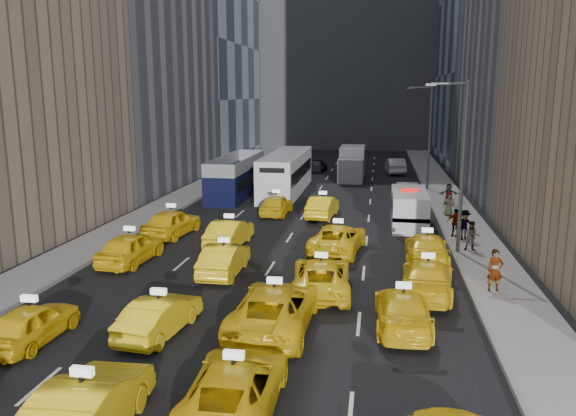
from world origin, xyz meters
name	(u,v)px	position (x,y,z in m)	size (l,w,h in m)	color
ground	(226,338)	(0.00, 0.00, 0.00)	(160.00, 160.00, 0.00)	black
sidewalk_west	(183,197)	(-10.50, 25.00, 0.07)	(3.00, 90.00, 0.15)	gray
sidewalk_east	(451,206)	(10.50, 25.00, 0.07)	(3.00, 90.00, 0.15)	gray
curb_west	(200,198)	(-9.05, 25.00, 0.09)	(0.15, 90.00, 0.18)	slate
curb_east	(431,205)	(9.05, 25.00, 0.09)	(0.15, 90.00, 0.18)	slate
building_backdrop	(350,15)	(0.00, 72.00, 20.00)	(30.00, 12.00, 40.00)	slate
streetlight_near	(461,161)	(9.18, 12.00, 4.92)	(2.15, 0.22, 9.00)	#595B60
streetlight_far	(428,134)	(9.18, 32.00, 4.92)	(2.15, 0.22, 9.00)	#595B60
taxi_1	(85,411)	(-1.78, -6.24, 0.82)	(1.73, 4.95, 1.63)	yellow
taxi_2	(234,387)	(1.45, -4.40, 0.71)	(2.35, 5.10, 1.42)	yellow
taxi_4	(32,323)	(-6.43, -1.36, 0.68)	(1.61, 3.99, 1.36)	yellow
taxi_5	(160,316)	(-2.39, -0.02, 0.68)	(1.44, 4.12, 1.36)	yellow
taxi_6	(275,308)	(1.52, 1.07, 0.80)	(2.66, 5.77, 1.60)	yellow
taxi_7	(403,309)	(6.06, 1.90, 0.69)	(1.95, 4.79, 1.39)	yellow
taxi_8	(131,248)	(-7.03, 7.77, 0.78)	(1.84, 4.57, 1.56)	yellow
taxi_9	(224,259)	(-1.96, 6.83, 0.72)	(1.53, 4.38, 1.44)	yellow
taxi_10	(321,276)	(2.78, 5.05, 0.72)	(2.40, 5.21, 1.45)	yellow
taxi_11	(427,278)	(7.20, 5.52, 0.75)	(2.09, 5.15, 1.49)	yellow
taxi_12	(172,223)	(-6.96, 13.28, 0.82)	(1.93, 4.79, 1.63)	yellow
taxi_13	(229,233)	(-2.99, 11.59, 0.76)	(1.60, 4.58, 1.51)	yellow
taxi_14	(338,238)	(3.01, 11.55, 0.73)	(2.43, 5.27, 1.46)	yellow
taxi_15	(426,249)	(7.53, 10.06, 0.74)	(2.08, 5.12, 1.49)	yellow
taxi_16	(276,205)	(-1.90, 20.08, 0.73)	(1.72, 4.27, 1.46)	yellow
taxi_17	(323,207)	(1.37, 19.83, 0.74)	(1.57, 4.50, 1.48)	yellow
nypd_van	(409,209)	(7.05, 18.10, 1.10)	(2.95, 5.90, 2.42)	silver
double_decker	(237,176)	(-6.50, 27.12, 1.59)	(3.29, 11.16, 3.20)	black
city_bus	(286,173)	(-2.68, 29.08, 1.67)	(3.26, 13.14, 3.37)	silver
box_truck	(352,163)	(2.46, 37.57, 1.55)	(2.51, 6.95, 3.15)	silver
misc_car_0	(407,192)	(7.29, 26.48, 0.78)	(1.65, 4.73, 1.56)	#B1B4B9
misc_car_1	(270,168)	(-6.10, 39.29, 0.67)	(2.22, 4.81, 1.34)	black
misc_car_2	(354,162)	(2.34, 45.52, 0.70)	(1.96, 4.83, 1.40)	gray
misc_car_3	(317,165)	(-1.48, 42.13, 0.70)	(1.66, 4.12, 1.40)	black
misc_car_4	(395,166)	(6.80, 42.21, 0.82)	(1.74, 4.98, 1.64)	#ABAEB3
pedestrian_0	(495,270)	(10.00, 6.01, 1.05)	(0.66, 0.43, 1.81)	gray
pedestrian_1	(472,236)	(10.05, 12.31, 0.94)	(0.77, 0.42, 1.58)	gray
pedestrian_2	(465,225)	(9.98, 14.61, 1.01)	(1.11, 0.46, 1.71)	gray
pedestrian_3	(455,222)	(9.55, 15.30, 0.97)	(0.96, 0.44, 1.64)	gray
pedestrian_4	(449,204)	(9.84, 21.06, 0.96)	(0.79, 0.43, 1.62)	gray
pedestrian_5	(449,194)	(10.30, 25.09, 0.93)	(1.45, 0.42, 1.56)	gray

